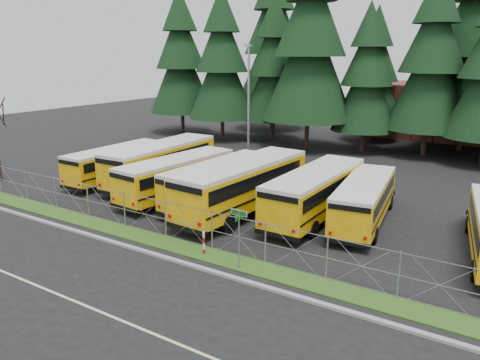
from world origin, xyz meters
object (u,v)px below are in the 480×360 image
object	(u,v)px
bus_5	(318,194)
street_sign	(239,227)
bus_2	(181,177)
bus_6	(365,201)
light_standard	(249,100)
bus_3	(223,183)
bus_4	(247,187)
bus_1	(165,163)
bus_0	(120,164)
striped_bollard	(204,243)

from	to	relation	value
bus_5	street_sign	xyz separation A→B (m)	(-0.20, -8.35, 0.59)
bus_2	bus_6	xyz separation A→B (m)	(11.95, 1.74, -0.10)
bus_5	light_standard	xyz separation A→B (m)	(-11.16, 10.49, 4.06)
bus_3	bus_4	xyz separation A→B (m)	(2.12, -0.53, 0.21)
light_standard	bus_5	bearing A→B (deg)	-43.21
light_standard	street_sign	bearing A→B (deg)	-59.80
bus_6	street_sign	world-z (taller)	street_sign
bus_4	bus_6	size ratio (longest dim) A/B	1.23
light_standard	bus_1	bearing A→B (deg)	-98.09
bus_1	bus_4	size ratio (longest dim) A/B	0.96
bus_0	bus_1	bearing A→B (deg)	18.51
bus_1	street_sign	distance (m)	15.38
bus_1	bus_2	bearing A→B (deg)	-33.60
bus_0	bus_5	xyz separation A→B (m)	(15.99, 0.34, 0.15)
bus_6	light_standard	distance (m)	17.56
bus_0	bus_4	xyz separation A→B (m)	(11.95, -1.04, 0.29)
bus_6	striped_bollard	size ratio (longest dim) A/B	8.21
striped_bollard	bus_5	bearing A→B (deg)	72.73
light_standard	bus_4	bearing A→B (deg)	-59.03
bus_4	bus_5	bearing A→B (deg)	22.84
bus_3	striped_bollard	xyz separation A→B (m)	(3.70, -7.07, -0.79)
bus_2	striped_bollard	xyz separation A→B (m)	(6.83, -6.69, -0.79)
bus_4	bus_0	bearing A→B (deg)	178.99
bus_3	light_standard	xyz separation A→B (m)	(-5.00, 11.34, 4.12)
light_standard	striped_bollard	bearing A→B (deg)	-64.72
bus_1	bus_6	size ratio (longest dim) A/B	1.19
street_sign	striped_bollard	world-z (taller)	street_sign
bus_3	bus_4	world-z (taller)	bus_4
bus_6	street_sign	bearing A→B (deg)	-115.62
bus_3	striped_bollard	bearing A→B (deg)	-59.48
street_sign	striped_bollard	distance (m)	2.72
bus_6	bus_0	bearing A→B (deg)	174.83
bus_3	bus_5	xyz separation A→B (m)	(6.16, 0.85, 0.06)
bus_0	street_sign	world-z (taller)	street_sign
bus_0	street_sign	bearing A→B (deg)	-26.92
bus_2	bus_4	xyz separation A→B (m)	(5.26, -0.14, 0.20)
bus_3	bus_1	bearing A→B (deg)	168.21
bus_5	light_standard	world-z (taller)	light_standard
bus_1	light_standard	size ratio (longest dim) A/B	1.15
light_standard	bus_6	bearing A→B (deg)	-35.85
bus_4	striped_bollard	size ratio (longest dim) A/B	10.12
bus_0	light_standard	bearing A→B (deg)	65.95
bus_1	street_sign	bearing A→B (deg)	-37.82
bus_6	bus_4	bearing A→B (deg)	-172.05
bus_1	light_standard	bearing A→B (deg)	80.70
striped_bollard	light_standard	distance (m)	20.95
bus_4	street_sign	bearing A→B (deg)	-57.16
street_sign	bus_4	bearing A→B (deg)	118.87
light_standard	bus_0	bearing A→B (deg)	-114.03
striped_bollard	street_sign	bearing A→B (deg)	-10.61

